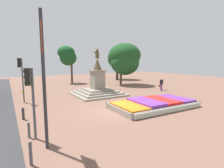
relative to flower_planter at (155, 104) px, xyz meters
The scene contains 13 objects.
ground_plane 3.30m from the flower_planter, 165.39° to the left, with size 71.95×71.95×0.00m, color brown.
flower_planter is the anchor object (origin of this frame).
statue_monument 7.44m from the flower_planter, 101.87° to the left, with size 5.15×5.15×5.05m.
traffic_light_near_crossing 9.55m from the flower_planter, behind, with size 0.41×0.29×3.43m.
traffic_light_mid_block 11.86m from the flower_planter, 141.03° to the left, with size 0.41×0.28×3.99m.
banner_pole 9.63m from the flower_planter, 164.41° to the right, with size 0.27×1.27×5.81m.
pedestrian_with_handbag 8.72m from the flower_planter, 39.84° to the left, with size 0.73×0.22×1.61m.
kerb_bollard_south 10.19m from the flower_planter, 159.99° to the right, with size 0.12×0.12×0.92m.
kerb_bollard_mid_a 9.42m from the flower_planter, behind, with size 0.13×0.13×0.79m.
kerb_bollard_mid_b 9.63m from the flower_planter, 166.81° to the left, with size 0.17×0.17×0.79m.
park_tree_far_left 14.25m from the flower_planter, 65.04° to the left, with size 4.92×5.18×6.51m.
park_tree_behind_statue 19.85m from the flower_planter, 93.49° to the left, with size 3.04×3.32×6.28m.
park_tree_far_right 22.49m from the flower_planter, 64.04° to the left, with size 4.58×4.55×6.52m.
Camera 1 is at (-6.93, -10.86, 3.75)m, focal length 28.00 mm.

